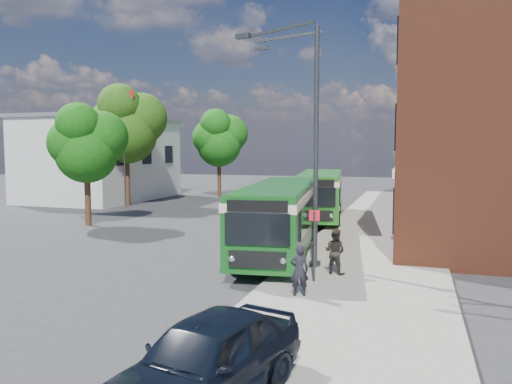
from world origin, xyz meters
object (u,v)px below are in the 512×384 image
(parked_car, at_px, (206,359))
(bus_front, at_px, (280,212))
(bus_rear, at_px, (320,191))
(street_lamp, at_px, (306,142))

(parked_car, bearing_deg, bus_front, 113.52)
(bus_rear, height_order, parked_car, bus_rear)
(street_lamp, distance_m, bus_front, 4.12)
(bus_front, height_order, parked_car, bus_front)
(bus_front, distance_m, parked_car, 13.13)
(bus_rear, bearing_deg, street_lamp, -81.94)
(street_lamp, height_order, bus_rear, street_lamp)
(parked_car, bearing_deg, street_lamp, 106.85)
(bus_rear, bearing_deg, bus_front, -88.71)
(street_lamp, bearing_deg, bus_front, 124.89)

